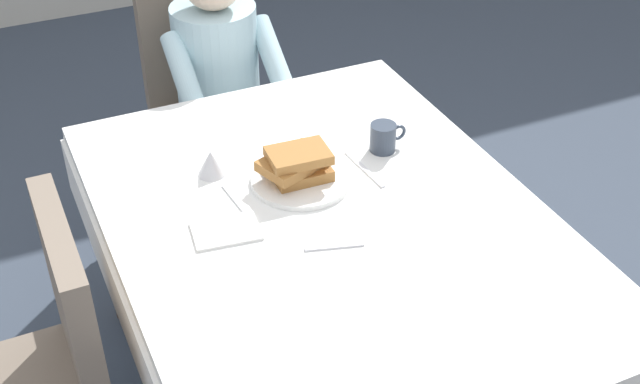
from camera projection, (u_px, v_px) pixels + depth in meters
name	position (u px, v px, depth m)	size (l,w,h in m)	color
dining_table_main	(329.00, 245.00, 2.23)	(1.12, 1.52, 0.74)	white
chair_diner	(210.00, 89.00, 3.18)	(0.44, 0.45, 0.93)	#7A6B5B
diner_person	(221.00, 74.00, 2.98)	(0.40, 0.43, 1.12)	silver
chair_left_side	(43.00, 367.00, 2.04)	(0.45, 0.44, 0.93)	#7A6B5B
plate_breakfast	(300.00, 180.00, 2.31)	(0.28, 0.28, 0.02)	white
breakfast_stack	(297.00, 163.00, 2.28)	(0.21, 0.17, 0.09)	#A36B33
cup_coffee	(384.00, 137.00, 2.42)	(0.11, 0.08, 0.08)	#333D4C
syrup_pitcher	(211.00, 163.00, 2.32)	(0.08, 0.08, 0.07)	silver
fork_left_of_plate	(237.00, 202.00, 2.23)	(0.18, 0.01, 0.01)	silver
knife_right_of_plate	(364.00, 169.00, 2.36)	(0.20, 0.01, 0.01)	silver
spoon_near_edge	(334.00, 247.00, 2.08)	(0.15, 0.01, 0.01)	silver
napkin_folded	(226.00, 231.00, 2.13)	(0.17, 0.12, 0.01)	white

